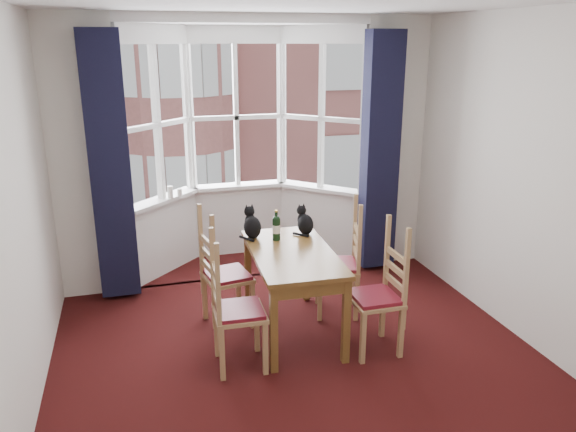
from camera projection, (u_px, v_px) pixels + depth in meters
name	position (u px, v px, depth m)	size (l,w,h in m)	color
floor	(315.00, 387.00, 4.30)	(4.50, 4.50, 0.00)	black
wall_left	(2.00, 239.00, 3.36)	(4.50, 4.50, 0.00)	silver
wall_right	(560.00, 192.00, 4.40)	(4.50, 4.50, 0.00)	silver
wall_near	(541.00, 410.00, 1.81)	(4.00, 4.00, 0.00)	silver
wall_back_pier_left	(86.00, 161.00, 5.52)	(0.70, 0.12, 2.80)	silver
wall_back_pier_right	(392.00, 145.00, 6.37)	(0.70, 0.12, 2.80)	silver
bay_window	(241.00, 144.00, 6.41)	(2.76, 0.94, 2.80)	white
curtain_left	(110.00, 169.00, 5.43)	(0.38, 0.22, 2.60)	black
curtain_right	(380.00, 153.00, 6.16)	(0.38, 0.22, 2.60)	black
dining_table	(292.00, 263.00, 4.93)	(0.75, 1.33, 0.78)	brown
chair_left_near	(228.00, 314.00, 4.44)	(0.42, 0.43, 0.92)	#A68050
chair_left_far	(218.00, 278.00, 5.09)	(0.47, 0.48, 0.92)	#A68050
chair_right_near	(385.00, 298.00, 4.71)	(0.40, 0.42, 0.92)	#A68050
chair_right_far	(347.00, 267.00, 5.36)	(0.50, 0.51, 0.92)	#A68050
cat_left	(252.00, 225.00, 5.21)	(0.19, 0.25, 0.31)	black
cat_right	(305.00, 223.00, 5.31)	(0.20, 0.24, 0.29)	black
wine_bottle	(276.00, 227.00, 5.13)	(0.07, 0.07, 0.29)	black
candle_tall	(170.00, 192.00, 6.19)	(0.06, 0.06, 0.13)	white
candle_short	(180.00, 193.00, 6.25)	(0.06, 0.06, 0.09)	white
street	(154.00, 180.00, 35.71)	(80.00, 80.00, 0.00)	#333335
tenement_building	(167.00, 73.00, 16.68)	(18.40, 7.80, 15.20)	#AC6058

